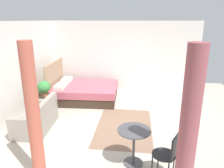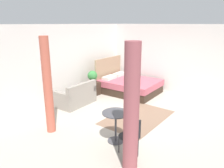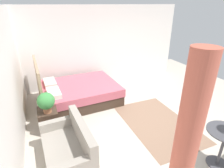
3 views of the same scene
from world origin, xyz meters
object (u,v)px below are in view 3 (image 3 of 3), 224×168
Objects in this scene: nightstand at (49,119)px; bed at (77,92)px; couch at (69,150)px; potted_plant at (46,101)px; balcony_table at (224,142)px.

bed is at bearing -40.83° from nightstand.
nightstand is at bearing 139.17° from bed.
couch is 1.24m from potted_plant.
potted_plant is at bearing -174.29° from nightstand.
bed reaches higher than potted_plant.
couch is at bearing 163.84° from bed.
bed reaches higher than balcony_table.
couch is (-2.27, 0.66, -0.03)m from bed.
bed is 1.56m from potted_plant.
couch is 2.91× the size of potted_plant.
nightstand is 0.69× the size of balcony_table.
balcony_table is at bearing -128.41° from potted_plant.
couch is 1.23m from nightstand.
couch is 2.68× the size of nightstand.
potted_plant is at bearing 13.11° from couch.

